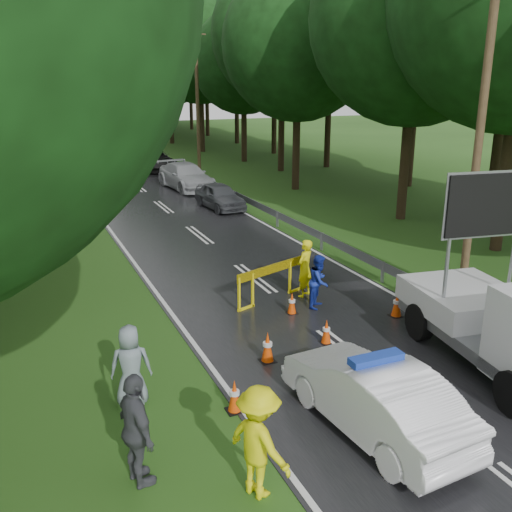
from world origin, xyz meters
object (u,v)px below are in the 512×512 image
queue_car_fourth (114,152)px  barrier (272,273)px  police_sedan (374,396)px  civilian (319,281)px  queue_car_second (186,176)px  officer (305,268)px  queue_car_first (220,196)px  queue_car_third (155,161)px

queue_car_fourth → barrier: bearing=-89.1°
police_sedan → civilian: civilian is taller
queue_car_second → barrier: bearing=-104.6°
police_sedan → queue_car_second: bearing=-103.7°
officer → queue_car_first: 12.79m
civilian → queue_car_second: bearing=40.7°
queue_car_first → queue_car_second: size_ratio=0.73×
police_sedan → officer: officer is taller
officer → barrier: bearing=-37.7°
queue_car_third → officer: bearing=-93.6°
police_sedan → queue_car_fourth: police_sedan is taller
queue_car_third → queue_car_fourth: 6.80m
queue_car_first → queue_car_fourth: size_ratio=0.97×
barrier → civilian: civilian is taller
barrier → queue_car_second: 18.79m
queue_car_first → police_sedan: bearing=-106.0°
police_sedan → queue_car_third: size_ratio=0.86×
barrier → officer: size_ratio=1.44×
queue_car_fourth → queue_car_first: bearing=-82.1°
officer → queue_car_second: bearing=-128.3°
barrier → queue_car_third: bearing=63.5°
barrier → queue_car_first: (2.89, 12.56, -0.20)m
barrier → queue_car_first: queue_car_first is taller
police_sedan → queue_car_second: (3.93, 25.33, 0.05)m
police_sedan → queue_car_third: 33.32m
queue_car_second → queue_car_third: queue_car_second is taller
queue_car_third → barrier: bearing=-95.9°
queue_car_first → queue_car_fourth: 20.40m
officer → civilian: size_ratio=1.14×
queue_car_second → police_sedan: bearing=-104.5°
barrier → queue_car_first: 12.89m
police_sedan → civilian: 6.13m
queue_car_second → queue_car_fourth: size_ratio=1.33×
police_sedan → queue_car_fourth: 39.71m
police_sedan → barrier: 6.84m
queue_car_second → queue_car_fourth: (-1.80, 14.32, -0.11)m
police_sedan → barrier: size_ratio=1.70×
barrier → queue_car_third: size_ratio=0.50×
officer → queue_car_third: bearing=-126.6°
police_sedan → queue_car_second: size_ratio=0.84×
civilian → police_sedan: bearing=-153.7°
queue_car_third → queue_car_first: bearing=-89.6°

